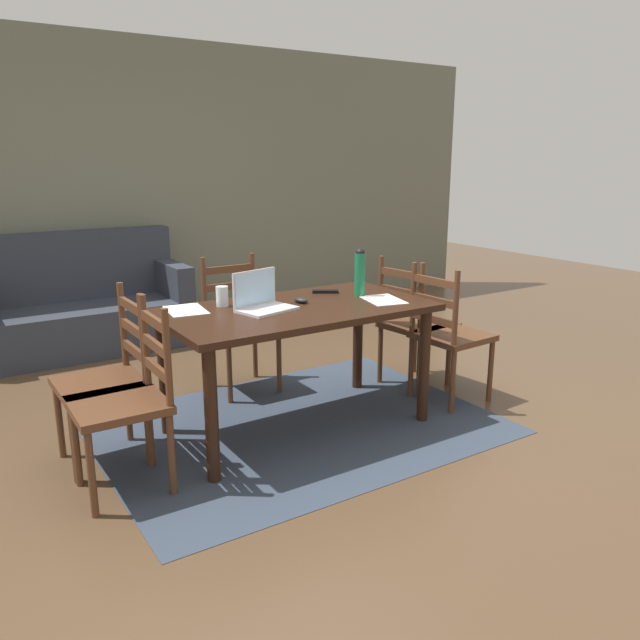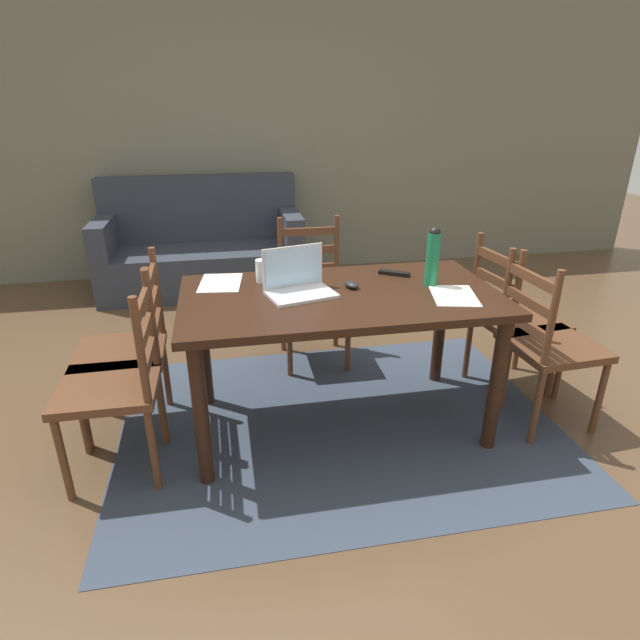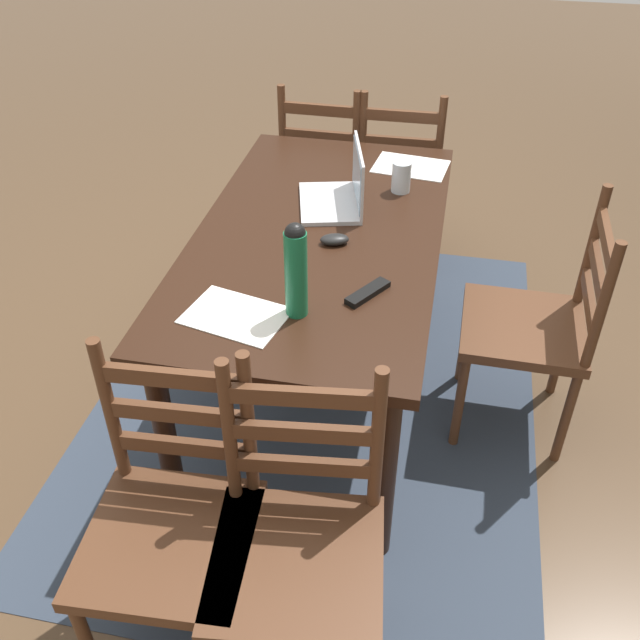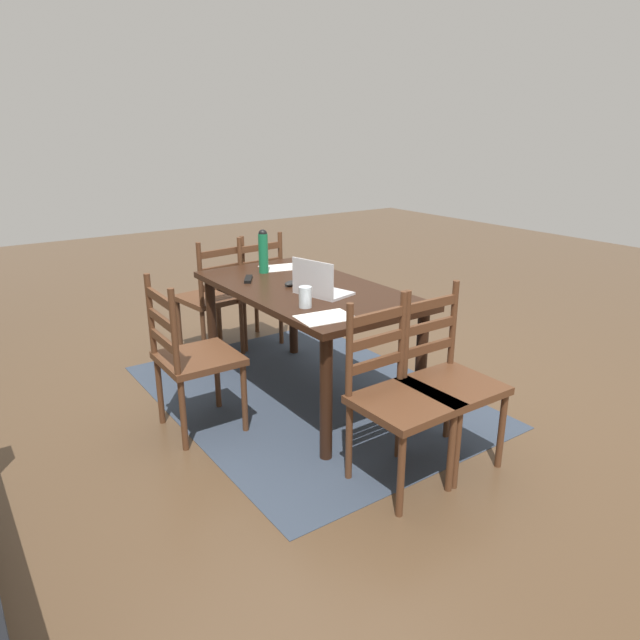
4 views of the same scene
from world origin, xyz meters
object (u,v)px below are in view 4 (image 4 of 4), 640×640
computer_mouse (291,283)px  tv_remote (248,279)px  dining_table (306,302)px  water_bottle (263,250)px  chair_far_head (192,358)px  chair_left_near (447,381)px  laptop (319,286)px  chair_right_near (251,291)px  chair_right_far (213,298)px  drinking_glass (305,297)px  chair_left_far (398,398)px

computer_mouse → tv_remote: computer_mouse is taller
dining_table → water_bottle: size_ratio=5.19×
chair_far_head → chair_left_near: bearing=-138.0°
chair_left_near → tv_remote: 1.52m
laptop → dining_table: bearing=-11.9°
chair_right_near → computer_mouse: bearing=166.4°
dining_table → water_bottle: water_bottle is taller
chair_left_near → tv_remote: chair_left_near is taller
chair_right_far → chair_far_head: same height
chair_left_near → laptop: laptop is taller
chair_right_near → drinking_glass: (-1.45, 0.42, 0.36)m
computer_mouse → dining_table: bearing=-153.3°
chair_left_near → computer_mouse: bearing=11.9°
chair_left_near → chair_far_head: 1.46m
laptop → drinking_glass: (-0.16, 0.20, 0.00)m
dining_table → chair_left_far: (-1.08, 0.17, -0.20)m
dining_table → chair_right_near: bearing=-9.2°
chair_right_near → water_bottle: bearing=160.8°
chair_right_far → laptop: size_ratio=2.61×
chair_far_head → tv_remote: size_ratio=5.59×
chair_far_head → drinking_glass: (-0.37, -0.55, 0.36)m
chair_left_far → drinking_glass: (0.72, 0.08, 0.36)m
computer_mouse → chair_right_far: bearing=-11.6°
water_bottle → laptop: bearing=179.0°
drinking_glass → computer_mouse: size_ratio=1.20×
chair_right_near → laptop: (-1.29, 0.22, 0.36)m
chair_right_far → tv_remote: chair_right_far is taller
water_bottle → drinking_glass: (-0.85, 0.22, -0.10)m
dining_table → chair_right_far: (1.08, 0.17, -0.20)m
laptop → tv_remote: bearing=18.0°
dining_table → computer_mouse: bearing=43.8°
chair_right_far → water_bottle: 0.77m
chair_right_near → drinking_glass: size_ratio=7.90×
water_bottle → chair_left_near: bearing=-172.6°
computer_mouse → water_bottle: bearing=-22.3°
chair_left_far → laptop: 0.95m
chair_left_far → laptop: (0.87, -0.13, 0.36)m
chair_far_head → chair_left_far: 1.25m
dining_table → drinking_glass: size_ratio=13.21×
drinking_glass → computer_mouse: bearing=-22.2°
water_bottle → tv_remote: water_bottle is taller
chair_right_near → chair_far_head: 1.46m
dining_table → tv_remote: (0.35, 0.23, 0.11)m
dining_table → computer_mouse: computer_mouse is taller
dining_table → chair_far_head: chair_far_head is taller
dining_table → chair_left_near: 1.12m
laptop → tv_remote: 0.60m
dining_table → laptop: laptop is taller
dining_table → drinking_glass: 0.47m
chair_left_far → computer_mouse: size_ratio=9.50×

